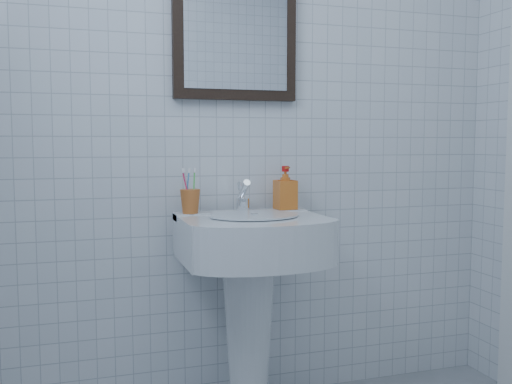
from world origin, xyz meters
name	(u,v)px	position (x,y,z in m)	size (l,w,h in m)	color
wall_back	(249,98)	(0.00, 1.20, 1.25)	(2.20, 0.02, 2.50)	silver
washbasin	(250,283)	(-0.06, 0.98, 0.54)	(0.53, 0.39, 0.81)	silver
faucet	(243,199)	(-0.06, 1.08, 0.85)	(0.05, 0.11, 0.13)	white
toothbrush_cup	(190,201)	(-0.27, 1.09, 0.85)	(0.08, 0.08, 0.09)	#BC5F26
soap_dispenser	(285,188)	(0.12, 1.10, 0.89)	(0.08, 0.08, 0.17)	#C54C13
wall_mirror	(235,21)	(-0.06, 1.18, 1.55)	(0.50, 0.04, 0.62)	black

